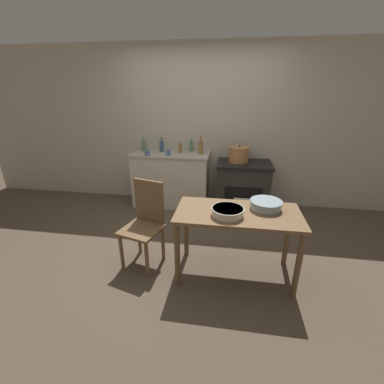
{
  "coord_description": "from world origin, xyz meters",
  "views": [
    {
      "loc": [
        0.49,
        -2.7,
        1.86
      ],
      "look_at": [
        0.0,
        0.46,
        0.58
      ],
      "focal_mm": 24.0,
      "sensor_mm": 36.0,
      "label": 1
    }
  ],
  "objects_px": {
    "bottle_far_left": "(180,148)",
    "cup_mid_right": "(168,153)",
    "work_table": "(237,222)",
    "bottle_center_left": "(162,146)",
    "mixing_bowl_small": "(266,204)",
    "chair": "(145,222)",
    "flour_sack": "(243,211)",
    "cup_center_right": "(147,153)",
    "bottle_left": "(201,147)",
    "stove": "(243,187)",
    "stock_pot": "(239,154)",
    "bottle_center": "(191,146)",
    "bottle_mid_left": "(144,146)",
    "mixing_bowl_large": "(228,211)"
  },
  "relations": [
    {
      "from": "chair",
      "to": "bottle_center_left",
      "type": "relative_size",
      "value": 4.01
    },
    {
      "from": "cup_center_right",
      "to": "work_table",
      "type": "bearing_deg",
      "value": -46.76
    },
    {
      "from": "mixing_bowl_small",
      "to": "bottle_left",
      "type": "bearing_deg",
      "value": 118.18
    },
    {
      "from": "stove",
      "to": "bottle_far_left",
      "type": "distance_m",
      "value": 1.19
    },
    {
      "from": "work_table",
      "to": "bottle_center_left",
      "type": "bearing_deg",
      "value": 124.87
    },
    {
      "from": "flour_sack",
      "to": "cup_center_right",
      "type": "height_order",
      "value": "cup_center_right"
    },
    {
      "from": "flour_sack",
      "to": "bottle_center",
      "type": "distance_m",
      "value": 1.38
    },
    {
      "from": "stock_pot",
      "to": "cup_center_right",
      "type": "height_order",
      "value": "stock_pot"
    },
    {
      "from": "flour_sack",
      "to": "mixing_bowl_small",
      "type": "xyz_separation_m",
      "value": [
        0.15,
        -1.09,
        0.62
      ]
    },
    {
      "from": "stock_pot",
      "to": "flour_sack",
      "type": "bearing_deg",
      "value": -77.54
    },
    {
      "from": "bottle_far_left",
      "to": "cup_mid_right",
      "type": "xyz_separation_m",
      "value": [
        -0.15,
        -0.21,
        -0.03
      ]
    },
    {
      "from": "bottle_left",
      "to": "bottle_center_left",
      "type": "xyz_separation_m",
      "value": [
        -0.66,
        0.07,
        -0.02
      ]
    },
    {
      "from": "stove",
      "to": "bottle_far_left",
      "type": "relative_size",
      "value": 4.48
    },
    {
      "from": "chair",
      "to": "mixing_bowl_small",
      "type": "height_order",
      "value": "chair"
    },
    {
      "from": "mixing_bowl_large",
      "to": "bottle_center_left",
      "type": "xyz_separation_m",
      "value": [
        -1.14,
        1.88,
        0.21
      ]
    },
    {
      "from": "work_table",
      "to": "bottle_far_left",
      "type": "distance_m",
      "value": 2.02
    },
    {
      "from": "work_table",
      "to": "flour_sack",
      "type": "distance_m",
      "value": 1.29
    },
    {
      "from": "flour_sack",
      "to": "work_table",
      "type": "bearing_deg",
      "value": -95.97
    },
    {
      "from": "bottle_center",
      "to": "cup_mid_right",
      "type": "xyz_separation_m",
      "value": [
        -0.32,
        -0.32,
        -0.04
      ]
    },
    {
      "from": "cup_mid_right",
      "to": "stove",
      "type": "bearing_deg",
      "value": 4.02
    },
    {
      "from": "work_table",
      "to": "flour_sack",
      "type": "bearing_deg",
      "value": 84.03
    },
    {
      "from": "bottle_left",
      "to": "cup_center_right",
      "type": "distance_m",
      "value": 0.85
    },
    {
      "from": "work_table",
      "to": "stock_pot",
      "type": "xyz_separation_m",
      "value": [
        0.02,
        1.67,
        0.29
      ]
    },
    {
      "from": "mixing_bowl_small",
      "to": "stove",
      "type": "bearing_deg",
      "value": 95.91
    },
    {
      "from": "mixing_bowl_small",
      "to": "cup_center_right",
      "type": "bearing_deg",
      "value": 140.61
    },
    {
      "from": "bottle_mid_left",
      "to": "bottle_center_left",
      "type": "xyz_separation_m",
      "value": [
        0.32,
        -0.02,
        0.01
      ]
    },
    {
      "from": "flour_sack",
      "to": "bottle_center_left",
      "type": "bearing_deg",
      "value": 156.95
    },
    {
      "from": "bottle_left",
      "to": "bottle_center",
      "type": "relative_size",
      "value": 1.31
    },
    {
      "from": "stove",
      "to": "bottle_left",
      "type": "height_order",
      "value": "bottle_left"
    },
    {
      "from": "stove",
      "to": "bottle_center_left",
      "type": "height_order",
      "value": "bottle_center_left"
    },
    {
      "from": "bottle_mid_left",
      "to": "cup_center_right",
      "type": "relative_size",
      "value": 2.47
    },
    {
      "from": "stove",
      "to": "bottle_center_left",
      "type": "xyz_separation_m",
      "value": [
        -1.36,
        0.15,
        0.59
      ]
    },
    {
      "from": "stock_pot",
      "to": "stove",
      "type": "bearing_deg",
      "value": -21.47
    },
    {
      "from": "stock_pot",
      "to": "bottle_mid_left",
      "type": "distance_m",
      "value": 1.59
    },
    {
      "from": "bottle_center",
      "to": "cup_mid_right",
      "type": "bearing_deg",
      "value": -134.58
    },
    {
      "from": "mixing_bowl_large",
      "to": "cup_center_right",
      "type": "bearing_deg",
      "value": 129.34
    },
    {
      "from": "flour_sack",
      "to": "bottle_far_left",
      "type": "height_order",
      "value": "bottle_far_left"
    },
    {
      "from": "mixing_bowl_large",
      "to": "cup_center_right",
      "type": "distance_m",
      "value": 2.05
    },
    {
      "from": "bottle_left",
      "to": "mixing_bowl_small",
      "type": "bearing_deg",
      "value": -61.82
    },
    {
      "from": "bottle_far_left",
      "to": "stock_pot",
      "type": "bearing_deg",
      "value": -5.47
    },
    {
      "from": "work_table",
      "to": "bottle_left",
      "type": "relative_size",
      "value": 4.36
    },
    {
      "from": "mixing_bowl_small",
      "to": "bottle_center_left",
      "type": "height_order",
      "value": "bottle_center_left"
    },
    {
      "from": "cup_mid_right",
      "to": "bottle_mid_left",
      "type": "bearing_deg",
      "value": 152.06
    },
    {
      "from": "flour_sack",
      "to": "cup_mid_right",
      "type": "xyz_separation_m",
      "value": [
        -1.2,
        0.35,
        0.77
      ]
    },
    {
      "from": "work_table",
      "to": "mixing_bowl_small",
      "type": "distance_m",
      "value": 0.34
    },
    {
      "from": "bottle_far_left",
      "to": "bottle_center",
      "type": "bearing_deg",
      "value": 33.59
    },
    {
      "from": "stock_pot",
      "to": "cup_mid_right",
      "type": "relative_size",
      "value": 3.8
    },
    {
      "from": "work_table",
      "to": "mixing_bowl_large",
      "type": "xyz_separation_m",
      "value": [
        -0.1,
        -0.09,
        0.15
      ]
    },
    {
      "from": "mixing_bowl_large",
      "to": "mixing_bowl_small",
      "type": "bearing_deg",
      "value": 28.91
    },
    {
      "from": "flour_sack",
      "to": "bottle_far_left",
      "type": "relative_size",
      "value": 1.83
    }
  ]
}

